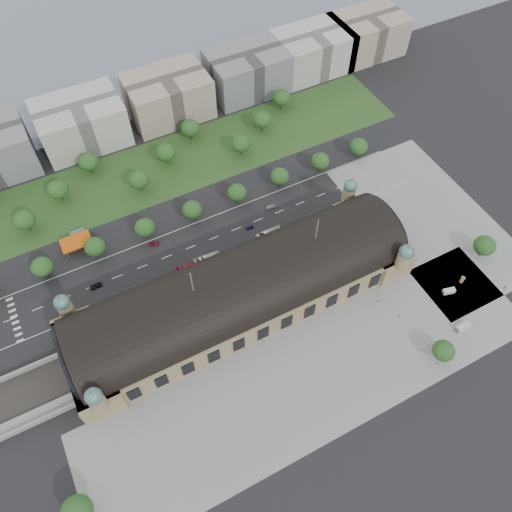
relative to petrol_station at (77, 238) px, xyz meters
name	(u,v)px	position (x,y,z in m)	size (l,w,h in m)	color
ground	(241,303)	(53.91, -65.28, -2.95)	(900.00, 900.00, 0.00)	black
station	(241,291)	(53.91, -65.28, 7.33)	(150.00, 48.40, 44.30)	tan
plaza_south	(313,378)	(63.91, -109.28, -2.95)	(190.00, 48.00, 0.12)	gray
plaza_east	(429,219)	(156.91, -65.28, -2.95)	(56.00, 100.00, 0.12)	gray
road_slab	(167,257)	(33.91, -27.28, -2.95)	(260.00, 26.00, 0.10)	black
grass_belt	(137,177)	(38.91, 27.72, -2.95)	(300.00, 45.00, 0.10)	#244E1F
petrol_station	(77,238)	(0.00, 0.00, 0.00)	(14.00, 13.00, 5.05)	#C6500B
office_3	(82,123)	(23.91, 67.72, 9.05)	(45.00, 32.00, 24.00)	#BCB8B2
office_4	(168,96)	(73.91, 67.72, 9.05)	(45.00, 32.00, 24.00)	#A1917F
office_5	(247,72)	(123.91, 67.72, 9.05)	(45.00, 32.00, 24.00)	slate
office_6	(312,51)	(168.91, 67.72, 9.05)	(45.00, 32.00, 24.00)	#BCB8B2
office_7	(366,35)	(208.91, 67.72, 9.05)	(45.00, 32.00, 24.00)	#A1917F
tree_row_2	(42,267)	(-18.09, -12.28, 4.48)	(9.60, 9.60, 11.52)	#2D2116
tree_row_3	(95,247)	(5.91, -12.28, 4.48)	(9.60, 9.60, 11.52)	#2D2116
tree_row_4	(145,228)	(29.91, -12.28, 4.48)	(9.60, 9.60, 11.52)	#2D2116
tree_row_5	(192,210)	(53.91, -12.28, 4.48)	(9.60, 9.60, 11.52)	#2D2116
tree_row_6	(237,193)	(77.91, -12.28, 4.48)	(9.60, 9.60, 11.52)	#2D2116
tree_row_7	(280,176)	(101.91, -12.28, 4.48)	(9.60, 9.60, 11.52)	#2D2116
tree_row_8	(320,161)	(125.91, -12.28, 4.48)	(9.60, 9.60, 11.52)	#2D2116
tree_row_9	(359,146)	(149.91, -12.28, 4.48)	(9.60, 9.60, 11.52)	#2D2116
tree_belt_3	(24,220)	(-19.09, 17.72, 5.10)	(10.40, 10.40, 12.48)	#2D2116
tree_belt_4	(58,189)	(-0.09, 29.72, 5.10)	(10.40, 10.40, 12.48)	#2D2116
tree_belt_5	(88,162)	(18.91, 41.72, 5.10)	(10.40, 10.40, 12.48)	#2D2116
tree_belt_6	(139,179)	(37.91, 17.72, 5.10)	(10.40, 10.40, 12.48)	#2D2116
tree_belt_7	(166,152)	(56.91, 29.72, 5.10)	(10.40, 10.40, 12.48)	#2D2116
tree_belt_8	(190,128)	(75.91, 41.72, 5.10)	(10.40, 10.40, 12.48)	#2D2116
tree_belt_9	(241,144)	(94.91, 17.72, 5.10)	(10.40, 10.40, 12.48)	#2D2116
tree_belt_10	(262,120)	(113.91, 29.72, 5.10)	(10.40, 10.40, 12.48)	#2D2116
tree_belt_11	(281,97)	(132.91, 41.72, 5.10)	(10.40, 10.40, 12.48)	#2D2116
tree_plaza_ne	(485,246)	(163.91, -93.28, 4.48)	(10.00, 10.00, 11.69)	#2D2116
tree_plaza_sw	(77,512)	(-31.09, -115.28, 5.10)	(11.00, 11.00, 12.73)	#2D2116
tree_plaza_s	(443,351)	(113.91, -125.28, 3.86)	(9.00, 9.00, 10.64)	#2D2116
traffic_car_2	(95,286)	(-0.34, -28.04, -2.19)	(2.53, 5.49, 1.53)	black
traffic_car_3	(154,244)	(31.30, -17.96, -2.26)	(1.93, 4.75, 1.38)	maroon
traffic_car_4	(249,227)	(75.82, -29.72, -2.26)	(1.63, 4.06, 1.38)	#1F1948
traffic_car_5	(271,207)	(91.41, -23.10, -2.14)	(1.72, 4.92, 1.62)	slate
traffic_car_6	(351,184)	(135.48, -28.23, -2.14)	(2.67, 5.80, 1.61)	silver
parked_car_0	(76,322)	(-13.17, -41.50, -2.31)	(1.35, 3.87, 1.28)	black
parked_car_1	(111,306)	(2.61, -40.91, -2.28)	(2.23, 4.84, 1.34)	maroon
parked_car_2	(70,322)	(-15.37, -40.28, -2.26)	(1.93, 4.76, 1.38)	#1B244B
parked_car_3	(153,291)	(21.37, -42.32, -2.21)	(1.74, 4.32, 1.47)	#4E5055
parked_car_4	(162,283)	(26.38, -40.28, -2.23)	(1.51, 4.34, 1.43)	silver
parked_car_5	(147,298)	(17.91, -44.28, -2.28)	(2.22, 4.81, 1.34)	#9CA1A5
parked_car_6	(126,306)	(8.51, -44.28, -2.31)	(1.78, 4.38, 1.27)	black
bus_west	(187,268)	(39.57, -38.28, -1.37)	(2.65, 11.34, 3.16)	red
bus_mid	(207,259)	(49.78, -37.95, -1.21)	(2.93, 12.51, 3.49)	white
bus_east	(269,233)	(82.20, -38.28, -1.06)	(3.17, 13.55, 3.77)	beige
van_east	(448,291)	(137.49, -102.67, -1.84)	(5.73, 3.42, 2.33)	silver
van_south	(462,327)	(130.98, -119.41, -1.59)	(6.61, 2.68, 2.86)	#B9B8BB
advertising_column	(462,280)	(146.42, -101.02, -1.05)	(1.93, 1.93, 3.66)	#C13830
pedestrian_0	(379,301)	(107.35, -92.73, -2.05)	(0.88, 0.51, 1.81)	gray
pedestrian_1	(399,316)	(110.90, -102.75, -2.08)	(0.63, 0.41, 1.73)	gray
pedestrian_3	(504,287)	(161.13, -112.55, -1.99)	(1.12, 0.54, 1.92)	gray
pedestrian_4	(456,319)	(131.76, -114.73, -2.19)	(0.98, 0.43, 1.52)	gray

